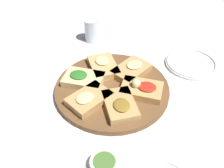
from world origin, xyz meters
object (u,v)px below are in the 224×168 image
Objects in this scene: napkin_stack at (51,51)px; dipping_bowl at (104,164)px; plate_left at (191,63)px; water_glass at (91,30)px; serving_board at (112,89)px.

napkin_stack is 1.48× the size of dipping_bowl.
plate_left is at bearing 179.08° from dipping_bowl.
dipping_bowl is at bearing 41.70° from water_glass.
serving_board is 3.97× the size of water_glass.
water_glass reaches higher than napkin_stack.
serving_board reaches higher than napkin_stack.
plate_left is at bearing 101.07° from water_glass.
water_glass is at bearing -78.93° from plate_left.
plate_left is at bearing 151.43° from serving_board.
water_glass is 0.20m from napkin_stack.
serving_board is at bearing -148.43° from dipping_bowl.
dipping_bowl is (0.32, 0.54, 0.01)m from napkin_stack.
plate_left is at bearing 116.02° from napkin_stack.
napkin_stack is (0.27, -0.54, -0.00)m from plate_left.
plate_left is 2.01× the size of water_glass.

